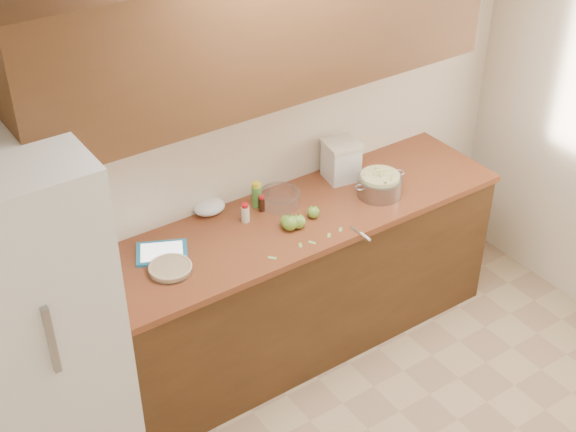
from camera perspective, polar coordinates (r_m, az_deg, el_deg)
room_shell at (r=3.27m, az=14.52°, el=-6.88°), size 3.60×3.60×3.60m
counter_run at (r=4.64m, az=-0.23°, el=-4.98°), size 2.64×0.68×0.92m
upper_cabinets at (r=4.00m, az=-1.56°, el=13.04°), size 2.60×0.34×0.70m
fridge at (r=3.90m, az=-17.89°, el=-7.54°), size 0.70×0.70×1.80m
pie at (r=4.03m, az=-8.37°, el=-3.70°), size 0.23×0.23×0.04m
colander at (r=4.58m, az=6.53°, el=2.21°), size 0.35×0.26×0.13m
flour_canister at (r=4.68m, az=3.80°, el=3.99°), size 0.22×0.22×0.24m
tablet at (r=4.16m, az=-8.97°, el=-2.59°), size 0.32×0.29×0.02m
paring_knife at (r=4.25m, az=5.41°, el=-1.39°), size 0.02×0.16×0.02m
lemon_bottle at (r=4.44m, az=-2.25°, el=1.51°), size 0.06×0.06×0.15m
cinnamon_shaker at (r=4.33m, az=-3.06°, el=0.22°), size 0.05×0.05×0.11m
vanilla_bottle at (r=4.42m, az=-1.88°, el=0.88°), size 0.03×0.03×0.10m
mixing_bowl at (r=4.47m, az=-0.58°, el=1.31°), size 0.23×0.23×0.09m
paper_towel at (r=4.43m, az=-5.61°, el=0.64°), size 0.23×0.21×0.07m
apple_left at (r=4.27m, az=0.13°, el=-0.50°), size 0.09×0.09×0.10m
apple_center at (r=4.29m, az=-0.07°, el=-0.38°), size 0.08×0.08×0.09m
apple_front at (r=4.28m, az=0.74°, el=-0.40°), size 0.08×0.08×0.09m
apple_extra at (r=4.37m, az=1.81°, el=0.29°), size 0.07×0.07×0.08m
peel_a at (r=4.17m, az=0.89°, el=-2.10°), size 0.03×0.04×0.00m
peel_b at (r=4.09m, az=-1.13°, el=-2.99°), size 0.04×0.04×0.00m
peel_c at (r=4.19m, az=1.72°, el=-1.90°), size 0.03×0.04×0.00m
peel_d at (r=4.25m, az=2.93°, el=-1.39°), size 0.04×0.04×0.00m
peel_e at (r=4.30m, az=3.76°, el=-0.97°), size 0.04×0.04×0.00m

